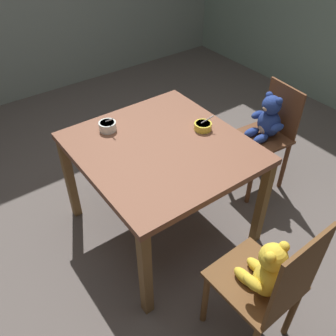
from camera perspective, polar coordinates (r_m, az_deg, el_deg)
ground_plane at (r=2.81m, az=-0.84°, el=-9.14°), size 5.20×5.20×0.04m
dining_table at (r=2.34m, az=-0.99°, el=1.89°), size 1.07×1.01×0.74m
teddy_chair_near_right at (r=1.91m, az=15.12°, el=-16.29°), size 0.42×0.39×0.96m
teddy_chair_far_center at (r=2.91m, az=15.10°, el=6.23°), size 0.40×0.44×0.86m
porridge_bowl_white_near_left at (r=2.44m, az=-9.39°, el=6.47°), size 0.12×0.11×0.12m
porridge_bowl_yellow_far_center at (r=2.43m, az=5.46°, el=6.52°), size 0.12×0.12×0.10m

